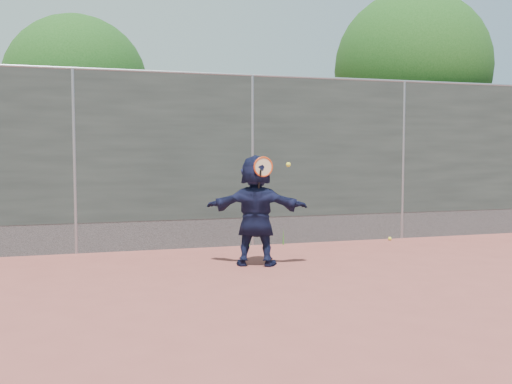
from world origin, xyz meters
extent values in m
plane|color=#9E4C42|center=(0.00, 0.00, 0.00)|extent=(80.00, 80.00, 0.00)
imported|color=#131736|center=(-0.44, 1.75, 0.81)|extent=(1.57, 0.98, 1.62)
sphere|color=yellow|center=(2.63, 3.30, 0.03)|extent=(0.07, 0.07, 0.07)
cube|color=#38423D|center=(0.00, 3.50, 1.75)|extent=(20.00, 0.04, 2.50)
cube|color=slate|center=(0.00, 3.50, 0.25)|extent=(20.00, 0.03, 0.50)
cylinder|color=gray|center=(0.00, 3.50, 3.00)|extent=(20.00, 0.05, 0.05)
cylinder|color=gray|center=(-3.00, 3.50, 1.50)|extent=(0.06, 0.06, 3.00)
cylinder|color=gray|center=(0.00, 3.50, 1.50)|extent=(0.06, 0.06, 3.00)
cylinder|color=gray|center=(3.00, 3.50, 1.50)|extent=(0.06, 0.06, 3.00)
torus|color=#D84114|center=(-0.39, 1.55, 1.45)|extent=(0.29, 0.05, 0.29)
cylinder|color=beige|center=(-0.39, 1.55, 1.45)|extent=(0.25, 0.03, 0.25)
cylinder|color=black|center=(-0.44, 1.57, 1.25)|extent=(0.04, 0.13, 0.33)
sphere|color=yellow|center=(-0.04, 1.49, 1.48)|extent=(0.07, 0.07, 0.07)
cylinder|color=#382314|center=(4.50, 5.70, 1.30)|extent=(0.28, 0.28, 2.60)
sphere|color=#23561C|center=(4.50, 5.70, 3.59)|extent=(3.60, 3.60, 3.60)
sphere|color=#23561C|center=(5.22, 5.90, 3.23)|extent=(2.52, 2.52, 2.52)
cylinder|color=#382314|center=(-3.00, 6.50, 1.10)|extent=(0.28, 0.28, 2.20)
sphere|color=#23561C|center=(-3.00, 6.50, 3.03)|extent=(3.00, 3.00, 3.00)
sphere|color=#23561C|center=(-2.40, 6.70, 2.73)|extent=(2.10, 2.10, 2.10)
cone|color=#387226|center=(0.25, 3.38, 0.13)|extent=(0.03, 0.03, 0.26)
cone|color=#387226|center=(0.55, 3.40, 0.15)|extent=(0.03, 0.03, 0.30)
cone|color=#387226|center=(-0.10, 3.36, 0.11)|extent=(0.03, 0.03, 0.22)
camera|label=1|loc=(-2.76, -6.20, 1.66)|focal=40.00mm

